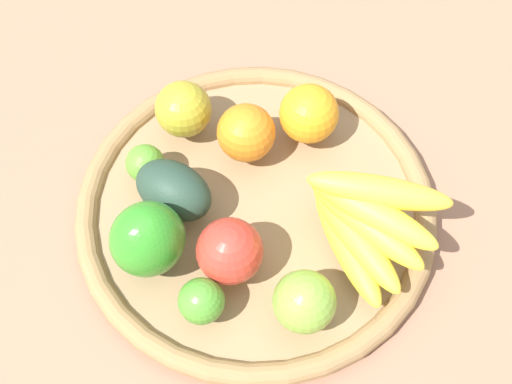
% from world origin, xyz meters
% --- Properties ---
extents(ground_plane, '(2.40, 2.40, 0.00)m').
position_xyz_m(ground_plane, '(0.00, 0.00, 0.00)').
color(ground_plane, '#996B51').
rests_on(ground_plane, ground).
extents(basket, '(0.43, 0.43, 0.03)m').
position_xyz_m(basket, '(0.00, 0.00, 0.02)').
color(basket, '#967853').
rests_on(basket, ground_plane).
extents(orange_1, '(0.07, 0.07, 0.07)m').
position_xyz_m(orange_1, '(-0.06, -0.04, 0.07)').
color(orange_1, orange).
rests_on(orange_1, basket).
extents(avocado, '(0.08, 0.10, 0.06)m').
position_xyz_m(avocado, '(0.04, -0.08, 0.06)').
color(avocado, '#263F30').
rests_on(avocado, basket).
extents(apple_2, '(0.08, 0.08, 0.07)m').
position_xyz_m(apple_2, '(-0.06, -0.13, 0.07)').
color(apple_2, '#AA9D28').
rests_on(apple_2, basket).
extents(banana_bunch, '(0.14, 0.16, 0.09)m').
position_xyz_m(banana_bunch, '(-0.00, 0.13, 0.08)').
color(banana_bunch, yellow).
rests_on(banana_bunch, basket).
extents(apple_0, '(0.08, 0.08, 0.07)m').
position_xyz_m(apple_0, '(0.09, 0.01, 0.07)').
color(apple_0, red).
rests_on(apple_0, basket).
extents(lime_1, '(0.05, 0.05, 0.05)m').
position_xyz_m(lime_1, '(0.15, 0.01, 0.06)').
color(lime_1, '#4C952E').
rests_on(lime_1, basket).
extents(apple_1, '(0.09, 0.09, 0.07)m').
position_xyz_m(apple_1, '(0.11, 0.10, 0.07)').
color(apple_1, '#7DAD3C').
rests_on(apple_1, basket).
extents(lime_0, '(0.07, 0.07, 0.05)m').
position_xyz_m(lime_0, '(0.02, -0.13, 0.06)').
color(lime_0, '#589B2E').
rests_on(lime_0, basket).
extents(orange_0, '(0.10, 0.10, 0.07)m').
position_xyz_m(orange_0, '(-0.12, 0.02, 0.07)').
color(orange_0, orange).
rests_on(orange_0, basket).
extents(bell_pepper, '(0.11, 0.11, 0.09)m').
position_xyz_m(bell_pepper, '(0.12, -0.07, 0.08)').
color(bell_pepper, '#328E24').
rests_on(bell_pepper, basket).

